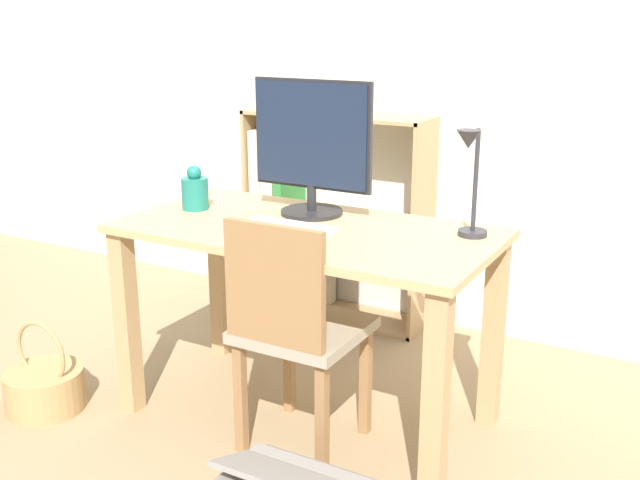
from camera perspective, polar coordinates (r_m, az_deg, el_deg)
name	(u,v)px	position (r m, az deg, el deg)	size (l,w,h in m)	color
ground_plane	(307,414)	(2.97, -0.97, -13.10)	(10.00, 10.00, 0.00)	#997F5B
wall_back	(429,56)	(3.60, 8.29, 13.71)	(8.00, 0.05, 2.60)	silver
desk	(307,264)	(2.72, -1.03, -1.84)	(1.35, 0.70, 0.75)	tan
monitor	(312,143)	(2.80, -0.63, 7.43)	(0.49, 0.24, 0.51)	#232326
keyboard	(289,227)	(2.65, -2.41, 1.03)	(0.34, 0.12, 0.02)	silver
vase	(195,191)	(2.95, -9.51, 3.70)	(0.10, 0.10, 0.17)	#1E7266
desk_lamp	(471,173)	(2.52, 11.42, 5.02)	(0.10, 0.19, 0.38)	#2D2D33
chair	(295,326)	(2.54, -1.94, -6.56)	(0.40, 0.40, 0.86)	#9E937F
bookshelf	(305,228)	(3.83, -1.14, 0.94)	(0.94, 0.28, 1.03)	tan
basket	(45,387)	(3.16, -20.24, -10.45)	(0.30, 0.30, 0.36)	tan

